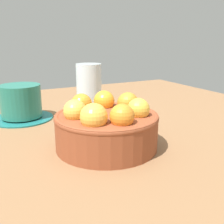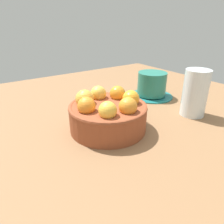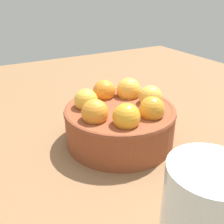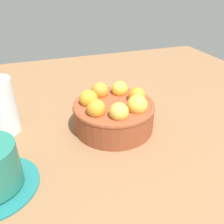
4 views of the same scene
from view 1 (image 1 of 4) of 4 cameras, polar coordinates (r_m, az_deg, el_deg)
name	(u,v)px [view 1 (image 1 of 4)]	position (r cm, az deg, el deg)	size (l,w,h in cm)	color
ground_plane	(107,157)	(46.82, -1.11, -9.35)	(111.12, 105.70, 3.56)	brown
terracotta_bowl	(106,125)	(44.71, -1.17, -2.85)	(17.06, 17.06, 8.80)	brown
coffee_cup	(21,104)	(63.56, -18.59, 1.69)	(13.54, 13.54, 7.73)	#1C6A69
water_glass	(89,88)	(66.15, -4.86, 5.03)	(6.10, 6.10, 11.70)	silver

